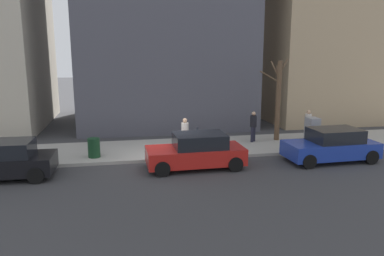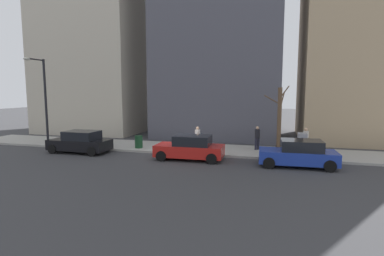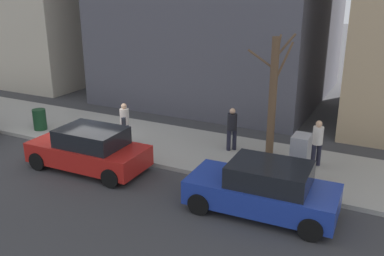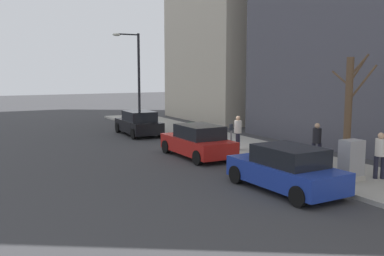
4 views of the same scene
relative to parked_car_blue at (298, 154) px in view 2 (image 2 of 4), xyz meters
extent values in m
plane|color=#38383A|center=(1.27, 7.44, -0.74)|extent=(120.00, 120.00, 0.00)
cube|color=#9E9B93|center=(3.27, 7.44, -0.66)|extent=(4.00, 36.00, 0.15)
cube|color=#1E389E|center=(0.00, 0.05, -0.17)|extent=(1.95, 4.26, 0.70)
cube|color=black|center=(0.01, -0.15, 0.48)|extent=(1.68, 2.26, 0.60)
cylinder|color=black|center=(-0.91, 1.57, -0.42)|extent=(0.24, 0.65, 0.64)
cylinder|color=black|center=(0.79, 1.63, -0.42)|extent=(0.24, 0.65, 0.64)
cylinder|color=black|center=(-0.80, -1.52, -0.42)|extent=(0.24, 0.65, 0.64)
cylinder|color=black|center=(0.90, -1.46, -0.42)|extent=(0.24, 0.65, 0.64)
cube|color=red|center=(0.13, 6.39, -0.17)|extent=(1.89, 4.24, 0.70)
cube|color=black|center=(0.13, 6.19, 0.48)|extent=(1.65, 2.23, 0.60)
cylinder|color=black|center=(-0.75, 7.92, -0.42)|extent=(0.23, 0.64, 0.64)
cylinder|color=black|center=(0.95, 7.96, -0.42)|extent=(0.23, 0.64, 0.64)
cylinder|color=black|center=(-0.69, 4.83, -0.42)|extent=(0.23, 0.64, 0.64)
cylinder|color=black|center=(1.01, 4.86, -0.42)|extent=(0.23, 0.64, 0.64)
cube|color=black|center=(0.22, 14.32, -0.17)|extent=(1.87, 4.23, 0.70)
cube|color=black|center=(0.22, 14.12, 0.48)|extent=(1.64, 2.23, 0.60)
cylinder|color=black|center=(-0.60, 15.89, -0.42)|extent=(0.23, 0.64, 0.64)
cylinder|color=black|center=(1.10, 15.86, -0.42)|extent=(0.23, 0.64, 0.64)
cylinder|color=black|center=(-0.65, 12.79, -0.42)|extent=(0.23, 0.64, 0.64)
cylinder|color=black|center=(1.05, 12.76, -0.42)|extent=(0.23, 0.64, 0.64)
cylinder|color=slate|center=(1.72, 5.98, -0.06)|extent=(0.07, 0.07, 1.05)
cube|color=#2D333D|center=(1.72, 5.98, 0.61)|extent=(0.14, 0.10, 0.30)
cube|color=#A8A399|center=(2.57, -0.40, -0.50)|extent=(0.83, 0.61, 0.18)
cube|color=#939399|center=(2.57, -0.40, 0.22)|extent=(0.75, 0.55, 1.25)
cylinder|color=black|center=(1.82, 18.33, 2.66)|extent=(0.18, 0.18, 6.50)
cylinder|color=black|center=(1.02, 18.33, 5.81)|extent=(1.60, 0.10, 0.10)
ellipsoid|color=beige|center=(0.22, 18.33, 5.76)|extent=(0.56, 0.32, 0.20)
cylinder|color=brown|center=(3.87, 1.01, 1.59)|extent=(0.28, 0.28, 4.34)
cylinder|color=brown|center=(4.03, 0.73, 3.44)|extent=(0.38, 0.64, 0.89)
cylinder|color=brown|center=(3.97, 1.53, 2.92)|extent=(0.22, 1.09, 0.67)
cylinder|color=brown|center=(4.34, 1.07, 3.24)|extent=(1.00, 0.19, 1.00)
cylinder|color=brown|center=(4.42, 0.87, 2.77)|extent=(1.15, 0.40, 1.44)
cylinder|color=#14381E|center=(2.17, 10.79, -0.14)|extent=(0.56, 0.56, 0.90)
cylinder|color=#1E1E2D|center=(3.74, -0.79, -0.18)|extent=(0.16, 0.16, 0.82)
cylinder|color=#1E1E2D|center=(3.55, -0.64, -0.18)|extent=(0.16, 0.16, 0.82)
cylinder|color=silver|center=(3.64, -0.72, 0.54)|extent=(0.36, 0.36, 0.62)
sphere|color=tan|center=(3.64, -0.72, 0.96)|extent=(0.22, 0.22, 0.22)
cylinder|color=#1E1E2D|center=(3.79, 2.38, -0.18)|extent=(0.16, 0.16, 0.82)
cylinder|color=#1E1E2D|center=(3.62, 2.54, -0.18)|extent=(0.16, 0.16, 0.82)
cylinder|color=black|center=(3.70, 2.46, 0.54)|extent=(0.36, 0.36, 0.62)
sphere|color=tan|center=(3.70, 2.46, 0.96)|extent=(0.22, 0.22, 0.22)
cylinder|color=#1E1E2D|center=(2.37, 6.33, -0.18)|extent=(0.16, 0.16, 0.82)
cylinder|color=#1E1E2D|center=(2.46, 6.56, -0.18)|extent=(0.16, 0.16, 0.82)
cylinder|color=silver|center=(2.41, 6.45, 0.54)|extent=(0.36, 0.36, 0.62)
sphere|color=tan|center=(2.41, 6.45, 0.96)|extent=(0.22, 0.22, 0.22)
cube|color=tan|center=(11.37, -5.48, 10.70)|extent=(9.19, 9.19, 22.87)
cube|color=#BCB29E|center=(11.95, 19.69, 8.22)|extent=(10.35, 10.35, 17.91)
camera|label=1|loc=(-15.21, 9.46, 4.26)|focal=35.00mm
camera|label=2|loc=(-17.48, 1.46, 3.45)|focal=28.00mm
camera|label=3|loc=(-10.54, -3.11, 5.52)|focal=40.00mm
camera|label=4|loc=(-9.18, -10.78, 3.18)|focal=40.00mm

